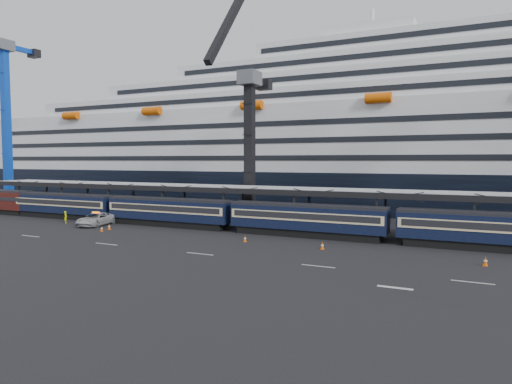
% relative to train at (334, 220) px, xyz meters
% --- Properties ---
extents(ground, '(260.00, 260.00, 0.00)m').
position_rel_train_xyz_m(ground, '(4.65, -10.00, -2.20)').
color(ground, black).
rests_on(ground, ground).
extents(lane_markings, '(111.00, 4.27, 0.02)m').
position_rel_train_xyz_m(lane_markings, '(12.80, -15.23, -2.19)').
color(lane_markings, beige).
rests_on(lane_markings, ground).
extents(train, '(133.05, 3.00, 4.05)m').
position_rel_train_xyz_m(train, '(0.00, 0.00, 0.00)').
color(train, black).
rests_on(train, ground).
extents(canopy, '(130.00, 6.25, 5.53)m').
position_rel_train_xyz_m(canopy, '(4.65, 4.00, 3.05)').
color(canopy, gray).
rests_on(canopy, ground).
extents(cruise_ship, '(214.09, 28.84, 34.00)m').
position_rel_train_xyz_m(cruise_ship, '(3.57, 35.99, 10.14)').
color(cruise_ship, black).
rests_on(cruise_ship, ground).
extents(crane_blue, '(4.50, 19.91, 52.01)m').
position_rel_train_xyz_m(crane_blue, '(-67.35, 7.55, 16.03)').
color(crane_blue, '#4D4F55').
rests_on(crane_blue, ground).
extents(crane_dark_near, '(4.50, 17.75, 35.08)m').
position_rel_train_xyz_m(crane_dark_near, '(-15.35, 8.59, 9.73)').
color(crane_dark_near, '#4D4F55').
rests_on(crane_dark_near, ground).
extents(pickup_truck, '(4.03, 6.81, 1.77)m').
position_rel_train_xyz_m(pickup_truck, '(-32.91, -3.88, -1.31)').
color(pickup_truck, '#A5A9AC').
rests_on(pickup_truck, ground).
extents(worker, '(0.75, 0.74, 1.75)m').
position_rel_train_xyz_m(worker, '(-38.67, -3.97, -1.33)').
color(worker, '#DEE70C').
rests_on(worker, ground).
extents(traffic_cone_a, '(0.35, 0.35, 0.70)m').
position_rel_train_xyz_m(traffic_cone_a, '(-28.30, -7.55, -1.85)').
color(traffic_cone_a, '#E05707').
rests_on(traffic_cone_a, ground).
extents(traffic_cone_b, '(0.40, 0.40, 0.79)m').
position_rel_train_xyz_m(traffic_cone_b, '(-28.59, -5.92, -1.81)').
color(traffic_cone_b, '#E05707').
rests_on(traffic_cone_b, ground).
extents(traffic_cone_c, '(0.37, 0.37, 0.75)m').
position_rel_train_xyz_m(traffic_cone_c, '(-8.36, -6.27, -1.83)').
color(traffic_cone_c, '#E05707').
rests_on(traffic_cone_c, ground).
extents(traffic_cone_d, '(0.40, 0.40, 0.80)m').
position_rel_train_xyz_m(traffic_cone_d, '(0.71, -6.67, -1.81)').
color(traffic_cone_d, '#E05707').
rests_on(traffic_cone_d, ground).
extents(traffic_cone_e, '(0.42, 0.42, 0.84)m').
position_rel_train_xyz_m(traffic_cone_e, '(15.61, -7.64, -1.79)').
color(traffic_cone_e, '#E05707').
rests_on(traffic_cone_e, ground).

